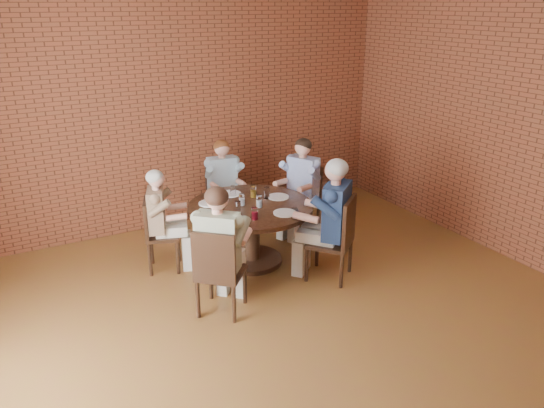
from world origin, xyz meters
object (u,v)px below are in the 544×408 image
diner_a (301,188)px  chair_e (338,236)px  chair_a (304,197)px  chair_c (156,232)px  smartphone (295,210)px  chair_d (218,270)px  diner_d (220,251)px  chair_b (222,195)px  diner_e (330,220)px  diner_c (162,221)px  dining_table (251,222)px  diner_b (224,187)px

diner_a → chair_e: size_ratio=1.34×
chair_a → chair_c: chair_a is taller
smartphone → chair_e: bearing=-30.2°
chair_d → diner_d: bearing=-90.0°
chair_b → diner_e: diner_e is taller
chair_c → diner_c: bearing=-90.0°
chair_c → smartphone: (1.41, -0.78, 0.27)m
chair_a → chair_e: bearing=-41.1°
chair_a → diner_a: 0.17m
dining_table → chair_c: size_ratio=1.68×
diner_c → chair_a: bearing=-66.1°
chair_b → diner_c: diner_c is taller
diner_c → smartphone: diner_c is taller
diner_c → smartphone: 1.55m
dining_table → chair_d: size_ratio=1.56×
chair_e → smartphone: chair_e is taller
diner_c → chair_d: bearing=-152.5°
dining_table → chair_b: bearing=83.6°
diner_a → diner_d: size_ratio=0.97×
chair_e → diner_d: bearing=-39.8°
diner_b → dining_table: bearing=-90.0°
chair_a → diner_a: diner_a is taller
chair_b → diner_d: 2.12m
chair_c → chair_d: (0.23, -1.26, 0.03)m
chair_a → chair_b: chair_a is taller
chair_a → diner_d: diner_d is taller
smartphone → diner_e: bearing=-30.8°
chair_a → chair_b: bearing=-148.4°
chair_b → diner_d: (-0.87, -1.92, 0.18)m
dining_table → diner_a: bearing=25.1°
diner_a → chair_c: size_ratio=1.50×
diner_b → diner_a: bearing=-27.1°
dining_table → diner_d: 1.12m
diner_e → chair_c: bearing=-73.6°
diner_a → diner_b: size_ratio=1.03×
diner_b → chair_c: size_ratio=1.45×
chair_d → chair_e: chair_e is taller
diner_e → chair_b: bearing=-114.5°
chair_b → chair_a: bearing=-27.0°
chair_a → diner_b: size_ratio=0.73×
diner_c → chair_b: bearing=-35.6°
diner_c → diner_e: bearing=-104.9°
dining_table → diner_c: bearing=160.1°
diner_c → smartphone: (1.34, -0.76, 0.14)m
dining_table → diner_c: 1.04m
diner_e → diner_c: bearing=-74.1°
chair_a → diner_e: size_ratio=0.66×
diner_a → chair_d: 2.24m
chair_b → chair_e: 2.01m
chair_b → chair_c: size_ratio=1.03×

